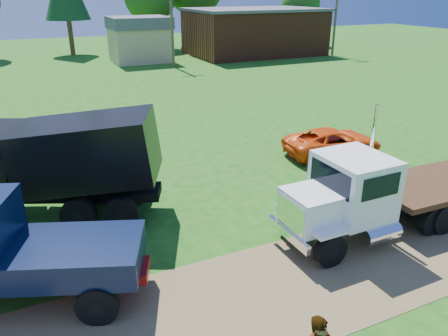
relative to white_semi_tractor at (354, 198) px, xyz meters
name	(u,v)px	position (x,y,z in m)	size (l,w,h in m)	color
ground	(367,262)	(-0.46, -1.33, -1.43)	(140.00, 140.00, 0.00)	#1A5211
dirt_track	(367,262)	(-0.46, -1.33, -1.42)	(120.00, 4.20, 0.01)	brown
white_semi_tractor	(354,198)	(0.00, 0.00, 0.00)	(6.95, 2.50, 4.18)	black
black_dump_truck	(43,162)	(-8.61, 5.72, 0.61)	(8.56, 5.59, 3.70)	black
orange_pickup	(333,142)	(4.21, 6.34, -0.77)	(2.19, 4.74, 1.32)	#EB4C0B
spectator_b	(133,180)	(-5.74, 5.24, -0.44)	(0.96, 0.75, 1.98)	#999999
brick_building	(254,31)	(17.54, 38.67, 1.23)	(15.40, 10.40, 5.30)	brown
tan_shed	(140,39)	(3.54, 38.67, 1.00)	(6.20, 5.40, 4.70)	tan
utility_poles	(172,19)	(5.54, 33.67, 3.29)	(42.20, 0.28, 9.00)	#4B402A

